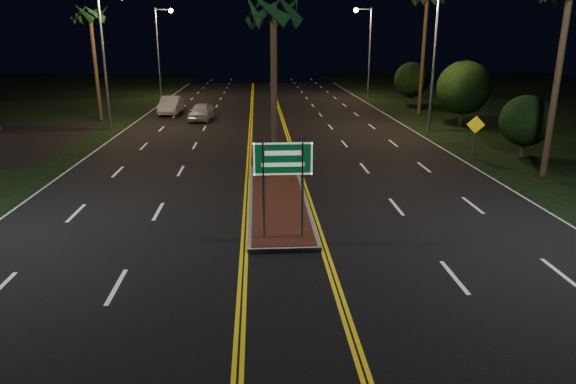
{
  "coord_description": "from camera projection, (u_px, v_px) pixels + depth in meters",
  "views": [
    {
      "loc": [
        -0.76,
        -12.31,
        6.26
      ],
      "look_at": [
        0.1,
        1.96,
        1.9
      ],
      "focal_mm": 32.0,
      "sensor_mm": 36.0,
      "label": 1
    }
  ],
  "objects": [
    {
      "name": "shrub_far",
      "position": [
        412.0,
        80.0,
        48.12
      ],
      "size": [
        3.24,
        3.24,
        3.96
      ],
      "color": "#382819",
      "rests_on": "ground"
    },
    {
      "name": "car_far",
      "position": [
        171.0,
        104.0,
        42.76
      ],
      "size": [
        2.27,
        5.08,
        1.68
      ],
      "primitive_type": "imported",
      "rotation": [
        0.0,
        0.0,
        -0.02
      ],
      "color": "#B2B3BC",
      "rests_on": "ground"
    },
    {
      "name": "palm_left_far",
      "position": [
        90.0,
        15.0,
        37.36
      ],
      "size": [
        2.4,
        2.4,
        8.8
      ],
      "color": "#382819",
      "rests_on": "ground"
    },
    {
      "name": "highway_sign",
      "position": [
        283.0,
        168.0,
        15.6
      ],
      "size": [
        1.8,
        0.08,
        3.2
      ],
      "color": "gray",
      "rests_on": "ground"
    },
    {
      "name": "shrub_mid",
      "position": [
        464.0,
        88.0,
        36.56
      ],
      "size": [
        3.78,
        3.78,
        4.62
      ],
      "color": "#382819",
      "rests_on": "ground"
    },
    {
      "name": "palm_median",
      "position": [
        273.0,
        11.0,
        21.53
      ],
      "size": [
        2.4,
        2.4,
        8.3
      ],
      "color": "#382819",
      "rests_on": "ground"
    },
    {
      "name": "streetlight_left_mid",
      "position": [
        108.0,
        45.0,
        34.28
      ],
      "size": [
        1.91,
        0.44,
        9.0
      ],
      "color": "gray",
      "rests_on": "ground"
    },
    {
      "name": "streetlight_right_far",
      "position": [
        366.0,
        42.0,
        52.69
      ],
      "size": [
        1.91,
        0.44,
        9.0
      ],
      "color": "gray",
      "rests_on": "ground"
    },
    {
      "name": "car_near",
      "position": [
        201.0,
        110.0,
        39.6
      ],
      "size": [
        2.39,
        4.74,
        1.52
      ],
      "primitive_type": "imported",
      "rotation": [
        0.0,
        0.0,
        -0.1
      ],
      "color": "silver",
      "rests_on": "ground"
    },
    {
      "name": "warning_sign",
      "position": [
        475.0,
        131.0,
        27.23
      ],
      "size": [
        0.9,
        0.32,
        2.23
      ],
      "rotation": [
        0.0,
        0.0,
        -0.32
      ],
      "color": "gray",
      "rests_on": "ground"
    },
    {
      "name": "streetlight_right_mid",
      "position": [
        429.0,
        46.0,
        33.6
      ],
      "size": [
        1.91,
        0.44,
        9.0
      ],
      "color": "gray",
      "rests_on": "ground"
    },
    {
      "name": "streetlight_left_far",
      "position": [
        161.0,
        42.0,
        53.38
      ],
      "size": [
        1.91,
        0.44,
        9.0
      ],
      "color": "gray",
      "rests_on": "ground"
    },
    {
      "name": "shrub_near",
      "position": [
        526.0,
        121.0,
        27.21
      ],
      "size": [
        2.7,
        2.7,
        3.3
      ],
      "color": "#382819",
      "rests_on": "ground"
    },
    {
      "name": "median_island",
      "position": [
        278.0,
        199.0,
        20.29
      ],
      "size": [
        2.25,
        10.25,
        0.17
      ],
      "color": "gray",
      "rests_on": "ground"
    },
    {
      "name": "ground",
      "position": [
        289.0,
        282.0,
        13.63
      ],
      "size": [
        120.0,
        120.0,
        0.0
      ],
      "primitive_type": "plane",
      "color": "black",
      "rests_on": "ground"
    }
  ]
}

